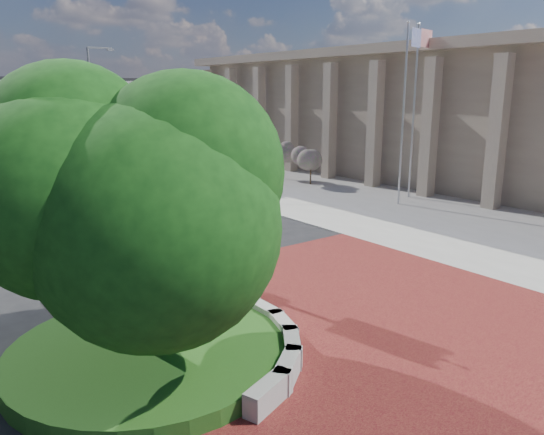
{
  "coord_description": "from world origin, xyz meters",
  "views": [
    {
      "loc": [
        -9.31,
        -10.2,
        5.91
      ],
      "look_at": [
        -0.39,
        1.5,
        2.35
      ],
      "focal_mm": 35.0,
      "sensor_mm": 36.0,
      "label": 1
    }
  ],
  "objects_px": {
    "street_lamp_near": "(94,100)",
    "post_clock": "(222,200)",
    "parked_car": "(52,148)",
    "flagpole_a": "(414,111)",
    "flagpole_b": "(403,114)"
  },
  "relations": [
    {
      "from": "flagpole_a",
      "to": "flagpole_b",
      "type": "bearing_deg",
      "value": -155.92
    },
    {
      "from": "parked_car",
      "to": "flagpole_a",
      "type": "height_order",
      "value": "flagpole_a"
    },
    {
      "from": "post_clock",
      "to": "flagpole_a",
      "type": "relative_size",
      "value": 0.53
    },
    {
      "from": "flagpole_b",
      "to": "post_clock",
      "type": "bearing_deg",
      "value": -161.8
    },
    {
      "from": "flagpole_b",
      "to": "street_lamp_near",
      "type": "relative_size",
      "value": 1.03
    },
    {
      "from": "post_clock",
      "to": "parked_car",
      "type": "relative_size",
      "value": 1.07
    },
    {
      "from": "street_lamp_near",
      "to": "flagpole_a",
      "type": "bearing_deg",
      "value": -63.52
    },
    {
      "from": "post_clock",
      "to": "street_lamp_near",
      "type": "bearing_deg",
      "value": 78.25
    },
    {
      "from": "parked_car",
      "to": "street_lamp_near",
      "type": "distance_m",
      "value": 11.53
    },
    {
      "from": "flagpole_a",
      "to": "flagpole_b",
      "type": "distance_m",
      "value": 2.11
    },
    {
      "from": "street_lamp_near",
      "to": "post_clock",
      "type": "bearing_deg",
      "value": -101.75
    },
    {
      "from": "post_clock",
      "to": "flagpole_b",
      "type": "xyz_separation_m",
      "value": [
        13.67,
        4.49,
        1.99
      ]
    },
    {
      "from": "parked_car",
      "to": "street_lamp_near",
      "type": "bearing_deg",
      "value": -80.54
    },
    {
      "from": "post_clock",
      "to": "flagpole_a",
      "type": "height_order",
      "value": "flagpole_a"
    },
    {
      "from": "post_clock",
      "to": "flagpole_a",
      "type": "bearing_deg",
      "value": 18.95
    }
  ]
}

